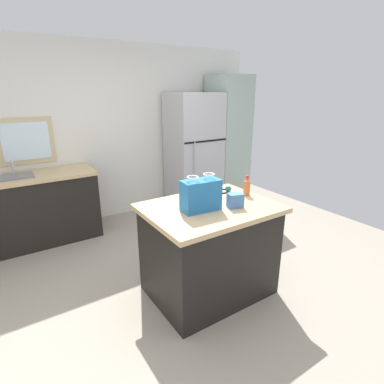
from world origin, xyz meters
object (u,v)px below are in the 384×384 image
ear_defenders (222,190)px  kitchen_island (209,250)px  tall_cabinet (227,140)px  small_box (235,200)px  bottle (247,187)px  refrigerator (194,152)px  shopping_bag (201,195)px

ear_defenders → kitchen_island: bearing=-142.6°
tall_cabinet → small_box: size_ratio=15.87×
small_box → ear_defenders: (0.17, 0.41, -0.04)m
small_box → bottle: bearing=31.2°
kitchen_island → tall_cabinet: tall_cabinet is taller
kitchen_island → small_box: size_ratio=8.72×
tall_cabinet → bottle: size_ratio=10.66×
small_box → ear_defenders: size_ratio=0.65×
small_box → refrigerator: bearing=65.3°
tall_cabinet → shopping_bag: size_ratio=6.16×
refrigerator → bottle: refrigerator is taller
shopping_bag → refrigerator: bearing=57.8°
tall_cabinet → ear_defenders: 2.38m
shopping_bag → ear_defenders: 0.57m
shopping_bag → ear_defenders: size_ratio=1.68×
shopping_bag → small_box: size_ratio=2.58×
shopping_bag → tall_cabinet: bearing=45.9°
kitchen_island → ear_defenders: bearing=37.4°
shopping_bag → bottle: bearing=7.1°
bottle → ear_defenders: (-0.14, 0.22, -0.07)m
kitchen_island → refrigerator: bearing=60.0°
tall_cabinet → bottle: 2.46m
kitchen_island → tall_cabinet: (1.90, 2.06, 0.62)m
kitchen_island → ear_defenders: ear_defenders is taller
kitchen_island → bottle: (0.49, 0.04, 0.54)m
tall_cabinet → small_box: tall_cabinet is taller
small_box → ear_defenders: bearing=67.2°
refrigerator → small_box: refrigerator is taller
kitchen_island → bottle: 0.73m
shopping_bag → small_box: shopping_bag is taller
kitchen_island → refrigerator: 2.42m
tall_cabinet → bottle: (-1.41, -2.02, -0.08)m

